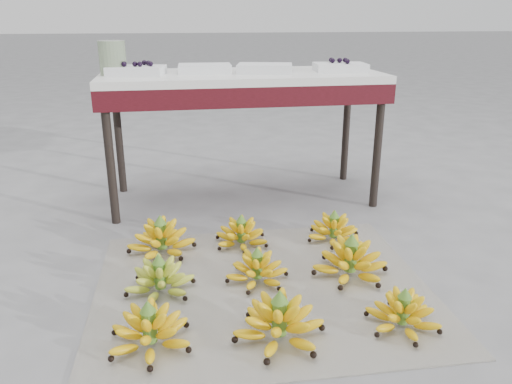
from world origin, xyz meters
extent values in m
plane|color=slate|center=(0.00, 0.00, 0.00)|extent=(60.00, 60.00, 0.00)
cube|color=beige|center=(0.02, -0.02, 0.00)|extent=(1.27, 1.08, 0.01)
ellipsoid|color=yellow|center=(-0.39, -0.32, 0.05)|extent=(0.34, 0.34, 0.08)
ellipsoid|color=yellow|center=(-0.39, -0.32, 0.08)|extent=(0.24, 0.24, 0.06)
ellipsoid|color=yellow|center=(-0.39, -0.32, 0.11)|extent=(0.16, 0.16, 0.05)
cylinder|color=#4B7925|center=(-0.39, -0.32, 0.08)|extent=(0.04, 0.04, 0.11)
cone|color=#4B7925|center=(-0.39, -0.32, 0.15)|extent=(0.05, 0.05, 0.04)
ellipsoid|color=yellow|center=(0.02, -0.35, 0.05)|extent=(0.36, 0.36, 0.09)
ellipsoid|color=yellow|center=(0.02, -0.35, 0.09)|extent=(0.25, 0.25, 0.06)
ellipsoid|color=yellow|center=(0.02, -0.35, 0.12)|extent=(0.16, 0.16, 0.05)
cylinder|color=#4B7925|center=(0.02, -0.35, 0.09)|extent=(0.05, 0.05, 0.12)
cone|color=#4B7925|center=(0.02, -0.35, 0.16)|extent=(0.06, 0.06, 0.04)
ellipsoid|color=yellow|center=(0.43, -0.35, 0.04)|extent=(0.28, 0.28, 0.07)
ellipsoid|color=yellow|center=(0.43, -0.35, 0.07)|extent=(0.20, 0.20, 0.05)
ellipsoid|color=yellow|center=(0.43, -0.35, 0.10)|extent=(0.13, 0.13, 0.04)
cylinder|color=#4B7925|center=(0.43, -0.35, 0.07)|extent=(0.04, 0.04, 0.10)
cone|color=#4B7925|center=(0.43, -0.35, 0.14)|extent=(0.05, 0.05, 0.04)
ellipsoid|color=olive|center=(-0.36, 0.01, 0.04)|extent=(0.30, 0.30, 0.08)
ellipsoid|color=olive|center=(-0.36, 0.01, 0.08)|extent=(0.21, 0.21, 0.06)
ellipsoid|color=olive|center=(-0.36, 0.01, 0.11)|extent=(0.14, 0.14, 0.05)
cylinder|color=#4B7925|center=(-0.36, 0.01, 0.08)|extent=(0.04, 0.04, 0.10)
cone|color=#4B7925|center=(-0.36, 0.01, 0.14)|extent=(0.05, 0.05, 0.04)
ellipsoid|color=yellow|center=(0.01, 0.02, 0.04)|extent=(0.27, 0.27, 0.07)
ellipsoid|color=yellow|center=(0.01, 0.02, 0.07)|extent=(0.19, 0.19, 0.05)
ellipsoid|color=yellow|center=(0.01, 0.02, 0.10)|extent=(0.12, 0.12, 0.04)
cylinder|color=#4B7925|center=(0.01, 0.02, 0.07)|extent=(0.04, 0.04, 0.10)
cone|color=#4B7925|center=(0.01, 0.02, 0.13)|extent=(0.05, 0.05, 0.04)
ellipsoid|color=yellow|center=(0.38, 0.01, 0.05)|extent=(0.36, 0.36, 0.09)
ellipsoid|color=yellow|center=(0.38, 0.01, 0.09)|extent=(0.26, 0.26, 0.07)
ellipsoid|color=yellow|center=(0.38, 0.01, 0.12)|extent=(0.17, 0.17, 0.05)
cylinder|color=#4B7925|center=(0.38, 0.01, 0.09)|extent=(0.05, 0.05, 0.12)
cone|color=#4B7925|center=(0.38, 0.01, 0.16)|extent=(0.06, 0.06, 0.04)
ellipsoid|color=yellow|center=(-0.35, 0.34, 0.05)|extent=(0.34, 0.34, 0.08)
ellipsoid|color=yellow|center=(-0.35, 0.34, 0.09)|extent=(0.24, 0.24, 0.06)
ellipsoid|color=yellow|center=(-0.35, 0.34, 0.12)|extent=(0.15, 0.15, 0.05)
cylinder|color=#4B7925|center=(-0.35, 0.34, 0.09)|extent=(0.05, 0.05, 0.12)
cone|color=#4B7925|center=(-0.35, 0.34, 0.16)|extent=(0.06, 0.06, 0.04)
ellipsoid|color=yellow|center=(0.00, 0.36, 0.04)|extent=(0.30, 0.30, 0.07)
ellipsoid|color=yellow|center=(0.00, 0.36, 0.07)|extent=(0.21, 0.21, 0.05)
ellipsoid|color=yellow|center=(0.00, 0.36, 0.10)|extent=(0.14, 0.14, 0.05)
cylinder|color=#4B7925|center=(0.00, 0.36, 0.07)|extent=(0.04, 0.04, 0.10)
cone|color=#4B7925|center=(0.00, 0.36, 0.14)|extent=(0.05, 0.05, 0.04)
ellipsoid|color=yellow|center=(0.42, 0.34, 0.04)|extent=(0.26, 0.26, 0.07)
ellipsoid|color=yellow|center=(0.42, 0.34, 0.07)|extent=(0.18, 0.18, 0.05)
ellipsoid|color=yellow|center=(0.42, 0.34, 0.10)|extent=(0.12, 0.12, 0.05)
cylinder|color=#4B7925|center=(0.42, 0.34, 0.07)|extent=(0.04, 0.04, 0.10)
cone|color=#4B7925|center=(0.42, 0.34, 0.14)|extent=(0.05, 0.05, 0.04)
cylinder|color=black|center=(-0.58, 0.73, 0.33)|extent=(0.04, 0.04, 0.66)
cylinder|color=black|center=(0.78, 0.73, 0.33)|extent=(0.04, 0.04, 0.66)
cylinder|color=black|center=(-0.58, 1.22, 0.33)|extent=(0.04, 0.04, 0.66)
cylinder|color=black|center=(0.78, 1.22, 0.33)|extent=(0.04, 0.04, 0.66)
cube|color=#480D17|center=(0.10, 0.98, 0.61)|extent=(1.46, 0.58, 0.10)
cube|color=silver|center=(0.10, 0.98, 0.68)|extent=(1.46, 0.58, 0.04)
cube|color=silver|center=(-0.44, 0.96, 0.72)|extent=(0.30, 0.24, 0.04)
sphere|color=black|center=(-0.42, 0.91, 0.75)|extent=(0.03, 0.03, 0.03)
sphere|color=black|center=(-0.51, 0.95, 0.75)|extent=(0.03, 0.03, 0.03)
sphere|color=black|center=(-0.38, 0.97, 0.75)|extent=(0.03, 0.03, 0.03)
sphere|color=black|center=(-0.50, 0.93, 0.75)|extent=(0.03, 0.03, 0.03)
sphere|color=black|center=(-0.44, 0.93, 0.75)|extent=(0.03, 0.03, 0.03)
sphere|color=black|center=(-0.40, 1.00, 0.75)|extent=(0.03, 0.03, 0.03)
sphere|color=black|center=(-0.50, 0.96, 0.75)|extent=(0.03, 0.03, 0.03)
sphere|color=black|center=(-0.37, 0.93, 0.75)|extent=(0.03, 0.03, 0.03)
cube|color=silver|center=(-0.10, 1.00, 0.72)|extent=(0.28, 0.21, 0.04)
cube|color=silver|center=(0.21, 0.95, 0.72)|extent=(0.32, 0.26, 0.04)
cube|color=silver|center=(0.62, 0.94, 0.72)|extent=(0.29, 0.22, 0.04)
sphere|color=black|center=(0.63, 0.97, 0.75)|extent=(0.03, 0.03, 0.03)
sphere|color=black|center=(0.66, 0.97, 0.75)|extent=(0.03, 0.03, 0.03)
sphere|color=black|center=(0.58, 1.00, 0.75)|extent=(0.03, 0.03, 0.03)
sphere|color=black|center=(0.65, 0.91, 0.75)|extent=(0.03, 0.03, 0.03)
sphere|color=black|center=(0.62, 0.96, 0.75)|extent=(0.03, 0.03, 0.03)
sphere|color=black|center=(0.58, 0.95, 0.75)|extent=(0.03, 0.03, 0.03)
sphere|color=black|center=(0.64, 0.89, 0.75)|extent=(0.03, 0.03, 0.03)
cylinder|color=beige|center=(-0.55, 0.97, 0.78)|extent=(0.17, 0.17, 0.17)
camera|label=1|loc=(-0.29, -1.66, 0.98)|focal=35.00mm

